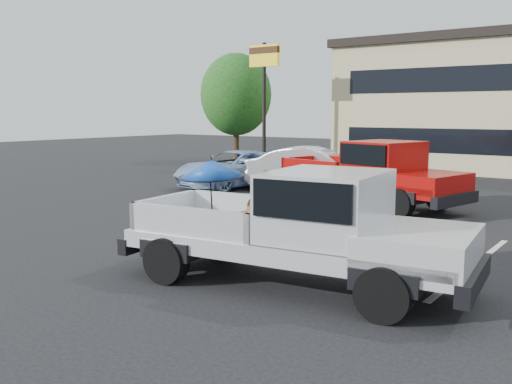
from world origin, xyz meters
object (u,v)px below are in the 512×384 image
tree_left (236,95)px  silver_pickup (311,223)px  motel_sign (264,72)px  red_pickup (379,171)px  blue_suv (235,169)px  silver_sedan (315,170)px

tree_left → silver_pickup: bearing=-49.5°
silver_pickup → motel_sign: bearing=120.4°
red_pickup → blue_suv: red_pickup is taller
motel_sign → blue_suv: motel_sign is taller
silver_pickup → silver_sedan: size_ratio=1.24×
silver_pickup → red_pickup: size_ratio=0.95×
silver_pickup → blue_suv: (-8.62, 9.17, -0.38)m
tree_left → red_pickup: size_ratio=0.97×
tree_left → red_pickup: tree_left is taller
silver_pickup → tree_left: bearing=123.8°
silver_sedan → tree_left: bearing=36.6°
motel_sign → tree_left: tree_left is taller
silver_pickup → blue_suv: silver_pickup is taller
tree_left → blue_suv: 11.34m
motel_sign → red_pickup: size_ratio=0.96×
silver_sedan → blue_suv: 3.19m
silver_sedan → blue_suv: (-3.15, -0.52, -0.11)m
motel_sign → red_pickup: (8.95, -7.03, -3.59)m
tree_left → silver_sedan: bearing=-39.9°
motel_sign → tree_left: size_ratio=1.00×
silver_sedan → red_pickup: bearing=-134.0°
tree_left → silver_pickup: 23.63m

